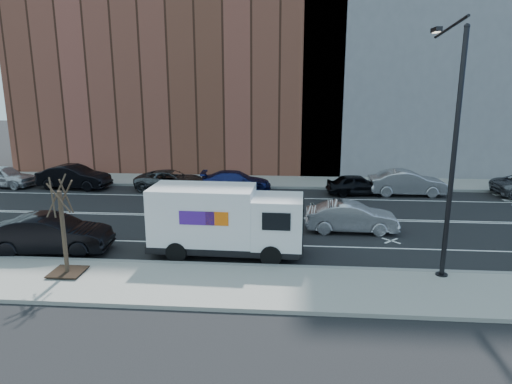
# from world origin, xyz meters

# --- Properties ---
(ground) EXTENTS (120.00, 120.00, 0.00)m
(ground) POSITION_xyz_m (0.00, 0.00, 0.00)
(ground) COLOR black
(ground) RESTS_ON ground
(sidewalk_near) EXTENTS (44.00, 3.60, 0.15)m
(sidewalk_near) POSITION_xyz_m (0.00, -8.80, 0.07)
(sidewalk_near) COLOR gray
(sidewalk_near) RESTS_ON ground
(sidewalk_far) EXTENTS (44.00, 3.60, 0.15)m
(sidewalk_far) POSITION_xyz_m (0.00, 8.80, 0.07)
(sidewalk_far) COLOR gray
(sidewalk_far) RESTS_ON ground
(curb_near) EXTENTS (44.00, 0.25, 0.17)m
(curb_near) POSITION_xyz_m (0.00, -7.00, 0.08)
(curb_near) COLOR gray
(curb_near) RESTS_ON ground
(curb_far) EXTENTS (44.00, 0.25, 0.17)m
(curb_far) POSITION_xyz_m (0.00, 7.00, 0.08)
(curb_far) COLOR gray
(curb_far) RESTS_ON ground
(road_markings) EXTENTS (40.00, 8.60, 0.01)m
(road_markings) POSITION_xyz_m (0.00, 0.00, 0.00)
(road_markings) COLOR white
(road_markings) RESTS_ON ground
(bldg_brick) EXTENTS (26.00, 10.00, 22.00)m
(bldg_brick) POSITION_xyz_m (-8.00, 15.60, 11.00)
(bldg_brick) COLOR brown
(bldg_brick) RESTS_ON ground
(bldg_concrete) EXTENTS (20.00, 10.00, 26.00)m
(bldg_concrete) POSITION_xyz_m (12.00, 15.60, 13.00)
(bldg_concrete) COLOR slate
(bldg_concrete) RESTS_ON ground
(streetlight) EXTENTS (0.44, 4.02, 9.34)m
(streetlight) POSITION_xyz_m (7.00, -6.91, 5.08)
(streetlight) COLOR black
(streetlight) RESTS_ON ground
(street_tree) EXTENTS (1.20, 1.20, 3.75)m
(street_tree) POSITION_xyz_m (-7.00, -8.40, 1.45)
(street_tree) COLOR black
(street_tree) RESTS_ON ground
(fedex_van) EXTENTS (6.51, 2.44, 2.95)m
(fedex_van) POSITION_xyz_m (-1.41, -5.60, 1.55)
(fedex_van) COLOR black
(fedex_van) RESTS_ON ground
(far_parked_a) EXTENTS (4.64, 2.31, 1.52)m
(far_parked_a) POSITION_xyz_m (-18.77, 5.96, 0.76)
(far_parked_a) COLOR silver
(far_parked_a) RESTS_ON ground
(far_parked_b) EXTENTS (5.05, 2.20, 1.61)m
(far_parked_b) POSITION_xyz_m (-13.60, 5.88, 0.81)
(far_parked_b) COLOR black
(far_parked_b) RESTS_ON ground
(far_parked_c) EXTENTS (4.88, 2.35, 1.34)m
(far_parked_c) POSITION_xyz_m (-6.83, 5.96, 0.67)
(far_parked_c) COLOR #424549
(far_parked_c) RESTS_ON ground
(far_parked_d) EXTENTS (4.79, 2.21, 1.36)m
(far_parked_d) POSITION_xyz_m (-2.39, 6.04, 0.68)
(far_parked_d) COLOR navy
(far_parked_d) RESTS_ON ground
(far_parked_e) EXTENTS (4.11, 2.04, 1.35)m
(far_parked_e) POSITION_xyz_m (5.60, 5.56, 0.67)
(far_parked_e) COLOR black
(far_parked_e) RESTS_ON ground
(far_parked_f) EXTENTS (4.93, 1.85, 1.61)m
(far_parked_f) POSITION_xyz_m (8.82, 5.80, 0.80)
(far_parked_f) COLOR #A3A3A7
(far_parked_f) RESTS_ON ground
(driving_sedan) EXTENTS (4.46, 1.59, 1.46)m
(driving_sedan) POSITION_xyz_m (4.29, -2.03, 0.73)
(driving_sedan) COLOR #B2B1B6
(driving_sedan) RESTS_ON ground
(near_parked_rear_a) EXTENTS (5.16, 2.19, 1.65)m
(near_parked_rear_a) POSITION_xyz_m (-8.90, -5.96, 0.83)
(near_parked_rear_a) COLOR black
(near_parked_rear_a) RESTS_ON ground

